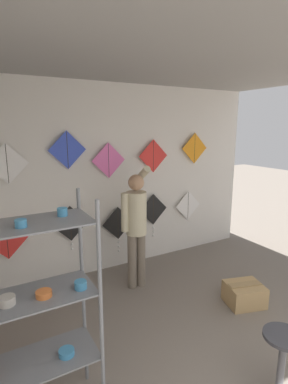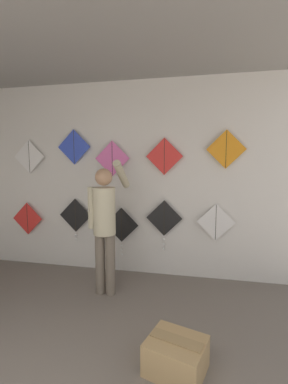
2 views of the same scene
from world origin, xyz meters
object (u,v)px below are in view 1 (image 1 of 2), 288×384
Objects in this scene: shopkeeper at (136,221)px; kite_3 at (153,212)px; cardboard_box at (244,294)px; kite_9 at (195,148)px; kite_0 at (7,240)px; kite_1 at (71,225)px; shelf_rack at (23,306)px; kite_6 at (67,150)px; kite_4 at (188,205)px; kite_5 at (7,164)px; kite_8 at (153,156)px; kite_2 at (118,226)px; stool at (283,347)px; kite_7 at (109,160)px.

kite_3 is at bearing 46.99° from shopkeeper.
kite_9 is (0.50, 1.69, 1.69)m from cardboard_box.
kite_1 is at bearing -0.05° from kite_0.
shelf_rack is 2.39m from kite_6.
shopkeeper reaches higher than kite_4.
kite_9 is at bearing 0.02° from kite_1.
kite_5 is (0.16, 2.03, 0.74)m from shelf_rack.
shopkeeper is at bearing -135.78° from kite_8.
cardboard_box is 0.73× the size of kite_2.
kite_1 reaches higher than kite_0.
kite_8 is at bearing 41.86° from shelf_rack.
shopkeeper is 2.57× the size of kite_1.
stool reaches higher than cardboard_box.
cardboard_box is at bearing -45.47° from kite_6.
kite_2 is at bearing 94.30° from stool.
kite_3 is 1.40× the size of kite_8.
kite_2 is at bearing -179.95° from kite_4.
kite_4 is 1.00× the size of kite_8.
kite_5 is at bearing 180.00° from kite_4.
kite_3 is 1.40× the size of kite_4.
kite_9 is (1.58, 0.00, 0.12)m from kite_7.
kite_5 reaches higher than kite_0.
stool is at bearing -21.37° from shelf_rack.
kite_4 is at bearing 0.09° from kite_3.
shelf_rack is at bearing -94.46° from kite_5.
shopkeeper is 2.19m from stool.
kite_9 is (0.82, 0.00, 0.09)m from kite_8.
kite_1 is at bearing 179.99° from kite_3.
kite_5 is (-0.74, 0.00, 0.92)m from kite_1.
kite_6 is (-1.67, 1.69, 1.74)m from cardboard_box.
kite_9 is (3.01, 0.00, 1.07)m from kite_0.
kite_6 reaches higher than kite_0.
kite_4 is at bearing 0.05° from kite_2.
shelf_rack is 3.16× the size of stool.
kite_9 reaches higher than shelf_rack.
kite_5 is at bearing 145.03° from cardboard_box.
stool is at bearing -112.54° from kite_4.
shelf_rack is 3.34× the size of kite_4.
kite_0 is (-1.77, 2.75, 0.32)m from stool.
cardboard_box is at bearing -60.82° from kite_2.
kite_6 is 1.00× the size of kite_7.
kite_5 is (-1.68, 2.75, 1.30)m from stool.
kite_9 reaches higher than kite_1.
stool is 1.06× the size of kite_7.
kite_0 is 2.91m from kite_4.
kite_5 reaches higher than kite_4.
kite_1 is at bearing 66.02° from shelf_rack.
stool is 3.32m from kite_9.
kite_9 is (1.24, 2.75, 1.39)m from stool.
shelf_rack is 2.13m from shopkeeper.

